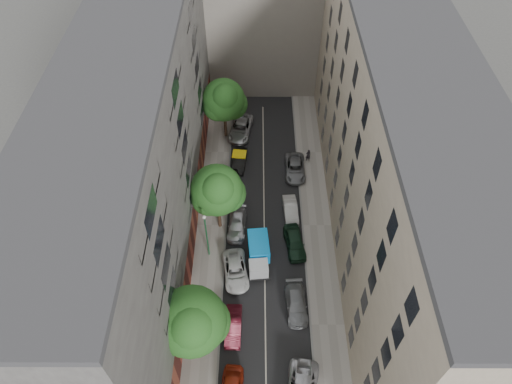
{
  "coord_description": "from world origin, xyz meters",
  "views": [
    {
      "loc": [
        -0.78,
        -28.77,
        38.17
      ],
      "look_at": [
        -0.86,
        -0.54,
        6.0
      ],
      "focal_mm": 32.0,
      "sensor_mm": 36.0,
      "label": 1
    }
  ],
  "objects_px": {
    "car_left_3": "(237,224)",
    "car_left_5": "(240,161)",
    "car_left_6": "(241,128)",
    "car_right_1": "(296,304)",
    "car_right_3": "(291,210)",
    "car_left_2": "(235,271)",
    "pedestrian": "(308,155)",
    "car_right_2": "(295,242)",
    "car_left_1": "(233,326)",
    "car_left_4": "(232,183)",
    "tree_mid": "(218,192)",
    "car_right_4": "(295,168)",
    "tarp_truck": "(259,253)",
    "tree_far": "(225,101)",
    "tree_near": "(193,323)",
    "lamp_post": "(206,231)"
  },
  "relations": [
    {
      "from": "tarp_truck",
      "to": "car_left_5",
      "type": "height_order",
      "value": "tarp_truck"
    },
    {
      "from": "tarp_truck",
      "to": "car_left_1",
      "type": "xyz_separation_m",
      "value": [
        -2.2,
        -7.17,
        -0.56
      ]
    },
    {
      "from": "car_right_1",
      "to": "pedestrian",
      "type": "xyz_separation_m",
      "value": [
        2.41,
        18.86,
        0.33
      ]
    },
    {
      "from": "car_left_1",
      "to": "car_left_2",
      "type": "distance_m",
      "value": 5.59
    },
    {
      "from": "tree_near",
      "to": "tree_far",
      "type": "bearing_deg",
      "value": 87.71
    },
    {
      "from": "tree_mid",
      "to": "tarp_truck",
      "type": "bearing_deg",
      "value": -46.1
    },
    {
      "from": "car_left_1",
      "to": "car_left_5",
      "type": "distance_m",
      "value": 20.4
    },
    {
      "from": "car_left_2",
      "to": "car_left_6",
      "type": "bearing_deg",
      "value": 81.79
    },
    {
      "from": "car_right_1",
      "to": "tree_far",
      "type": "distance_m",
      "value": 24.74
    },
    {
      "from": "car_right_2",
      "to": "pedestrian",
      "type": "bearing_deg",
      "value": 71.47
    },
    {
      "from": "car_right_2",
      "to": "lamp_post",
      "type": "distance_m",
      "value": 9.13
    },
    {
      "from": "tarp_truck",
      "to": "car_left_6",
      "type": "distance_m",
      "value": 18.96
    },
    {
      "from": "car_left_6",
      "to": "lamp_post",
      "type": "xyz_separation_m",
      "value": [
        -2.68,
        -18.23,
        3.19
      ]
    },
    {
      "from": "lamp_post",
      "to": "car_left_3",
      "type": "bearing_deg",
      "value": 51.09
    },
    {
      "from": "car_left_4",
      "to": "car_left_1",
      "type": "bearing_deg",
      "value": -87.02
    },
    {
      "from": "car_left_1",
      "to": "car_right_4",
      "type": "height_order",
      "value": "car_right_4"
    },
    {
      "from": "pedestrian",
      "to": "car_right_2",
      "type": "bearing_deg",
      "value": 63.55
    },
    {
      "from": "tarp_truck",
      "to": "car_left_5",
      "type": "xyz_separation_m",
      "value": [
        -2.2,
        13.23,
        -0.54
      ]
    },
    {
      "from": "car_left_4",
      "to": "tree_mid",
      "type": "distance_m",
      "value": 7.46
    },
    {
      "from": "car_right_2",
      "to": "lamp_post",
      "type": "relative_size",
      "value": 0.72
    },
    {
      "from": "car_left_5",
      "to": "tree_near",
      "type": "xyz_separation_m",
      "value": [
        -2.83,
        -22.48,
        4.94
      ]
    },
    {
      "from": "car_right_1",
      "to": "car_right_3",
      "type": "height_order",
      "value": "car_right_3"
    },
    {
      "from": "car_left_5",
      "to": "pedestrian",
      "type": "bearing_deg",
      "value": 10.28
    },
    {
      "from": "car_right_4",
      "to": "car_right_1",
      "type": "bearing_deg",
      "value": -92.0
    },
    {
      "from": "tree_near",
      "to": "tree_mid",
      "type": "height_order",
      "value": "tree_near"
    },
    {
      "from": "car_left_4",
      "to": "car_right_2",
      "type": "relative_size",
      "value": 0.91
    },
    {
      "from": "car_left_2",
      "to": "car_right_2",
      "type": "bearing_deg",
      "value": 20.77
    },
    {
      "from": "car_right_1",
      "to": "car_right_2",
      "type": "distance_m",
      "value": 6.65
    },
    {
      "from": "car_left_6",
      "to": "tree_near",
      "type": "xyz_separation_m",
      "value": [
        -2.83,
        -28.08,
        4.86
      ]
    },
    {
      "from": "car_left_4",
      "to": "car_left_5",
      "type": "relative_size",
      "value": 0.98
    },
    {
      "from": "car_left_2",
      "to": "pedestrian",
      "type": "bearing_deg",
      "value": 54.35
    },
    {
      "from": "car_left_5",
      "to": "car_right_2",
      "type": "bearing_deg",
      "value": -57.52
    },
    {
      "from": "lamp_post",
      "to": "car_left_1",
      "type": "bearing_deg",
      "value": -70.95
    },
    {
      "from": "car_left_5",
      "to": "tree_mid",
      "type": "height_order",
      "value": "tree_mid"
    },
    {
      "from": "car_left_1",
      "to": "pedestrian",
      "type": "xyz_separation_m",
      "value": [
        8.01,
        21.01,
        0.33
      ]
    },
    {
      "from": "car_right_2",
      "to": "car_left_5",
      "type": "bearing_deg",
      "value": 108.29
    },
    {
      "from": "car_left_1",
      "to": "car_left_5",
      "type": "bearing_deg",
      "value": 90.94
    },
    {
      "from": "car_left_2",
      "to": "car_right_4",
      "type": "bearing_deg",
      "value": 56.61
    },
    {
      "from": "tree_near",
      "to": "lamp_post",
      "type": "relative_size",
      "value": 1.38
    },
    {
      "from": "car_left_5",
      "to": "pedestrian",
      "type": "relative_size",
      "value": 2.46
    },
    {
      "from": "car_right_3",
      "to": "lamp_post",
      "type": "height_order",
      "value": "lamp_post"
    },
    {
      "from": "tarp_truck",
      "to": "tree_mid",
      "type": "height_order",
      "value": "tree_mid"
    },
    {
      "from": "car_left_3",
      "to": "car_left_4",
      "type": "bearing_deg",
      "value": 101.82
    },
    {
      "from": "car_right_1",
      "to": "car_right_4",
      "type": "relative_size",
      "value": 0.93
    },
    {
      "from": "car_left_3",
      "to": "car_left_5",
      "type": "height_order",
      "value": "car_left_5"
    },
    {
      "from": "tree_mid",
      "to": "car_right_2",
      "type": "bearing_deg",
      "value": -17.95
    },
    {
      "from": "car_right_3",
      "to": "tree_far",
      "type": "height_order",
      "value": "tree_far"
    },
    {
      "from": "car_left_4",
      "to": "tree_near",
      "type": "relative_size",
      "value": 0.48
    },
    {
      "from": "car_left_1",
      "to": "car_right_2",
      "type": "relative_size",
      "value": 0.9
    },
    {
      "from": "car_left_6",
      "to": "car_left_5",
      "type": "bearing_deg",
      "value": -81.36
    }
  ]
}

